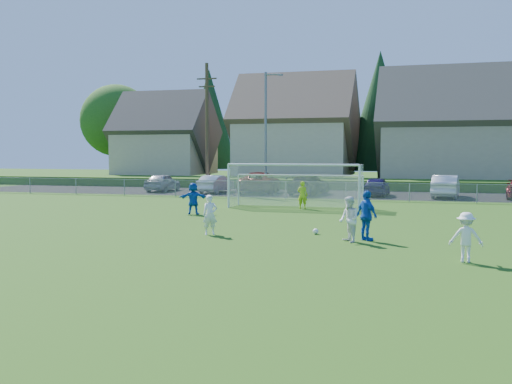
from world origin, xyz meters
TOP-DOWN VIEW (x-y plane):
  - ground at (0.00, 0.00)m, footprint 160.00×160.00m
  - asphalt_lot at (0.00, 27.50)m, footprint 60.00×60.00m
  - grass_embankment at (0.00, 35.00)m, footprint 70.00×6.00m
  - soccer_ball at (3.08, 5.55)m, footprint 0.22×0.22m
  - player_white_a at (-0.74, 4.31)m, footprint 0.66×0.59m
  - player_white_b at (4.56, 3.88)m, footprint 0.93×0.98m
  - player_white_c at (8.23, 1.02)m, footprint 0.93×0.55m
  - player_blue_a at (5.10, 4.45)m, footprint 1.03×1.05m
  - player_blue_b at (-4.19, 11.12)m, footprint 1.55×0.84m
  - goalkeeper at (0.49, 15.50)m, footprint 0.56×0.37m
  - car_a at (-13.29, 26.95)m, footprint 1.75×4.18m
  - car_b at (-8.64, 26.56)m, footprint 1.72×4.20m
  - car_c at (-5.29, 27.16)m, footprint 3.35×6.05m
  - car_d at (-1.33, 26.37)m, footprint 2.65×5.18m
  - car_e at (3.59, 26.38)m, footprint 1.73×4.07m
  - car_f at (8.28, 26.23)m, footprint 2.05×4.83m
  - soccer_goal at (0.00, 16.05)m, footprint 7.42×1.90m
  - chainlink_fence at (0.00, 22.00)m, footprint 52.06×0.06m
  - streetlight at (-4.45, 26.00)m, footprint 1.38×0.18m
  - utility_pole at (-9.50, 27.00)m, footprint 1.60×0.26m
  - houses_row at (1.97, 42.46)m, footprint 53.90×11.45m
  - tree_row at (1.04, 48.74)m, footprint 65.98×12.36m

SIDE VIEW (x-z plane):
  - ground at x=0.00m, z-range 0.00..0.00m
  - asphalt_lot at x=0.00m, z-range 0.01..0.01m
  - soccer_ball at x=3.08m, z-range 0.00..0.22m
  - grass_embankment at x=0.00m, z-range 0.00..0.80m
  - chainlink_fence at x=0.00m, z-range 0.03..1.23m
  - car_b at x=-8.64m, z-range 0.00..1.35m
  - car_e at x=3.59m, z-range 0.00..1.37m
  - car_a at x=-13.29m, z-range 0.00..1.42m
  - player_white_c at x=8.23m, z-range 0.00..1.43m
  - car_d at x=-1.33m, z-range 0.00..1.44m
  - player_white_a at x=-0.74m, z-range 0.00..1.51m
  - goalkeeper at x=0.49m, z-range 0.00..1.53m
  - car_f at x=8.28m, z-range 0.00..1.55m
  - player_white_b at x=4.56m, z-range 0.00..1.60m
  - player_blue_b at x=-4.19m, z-range 0.00..1.60m
  - car_c at x=-5.29m, z-range 0.00..1.60m
  - player_blue_a at x=5.10m, z-range 0.00..1.77m
  - soccer_goal at x=0.00m, z-range 0.38..2.88m
  - streetlight at x=-4.45m, z-range 0.34..9.34m
  - utility_pole at x=-9.50m, z-range 0.15..10.15m
  - tree_row at x=1.04m, z-range 0.01..13.81m
  - houses_row at x=1.97m, z-range 0.69..13.97m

